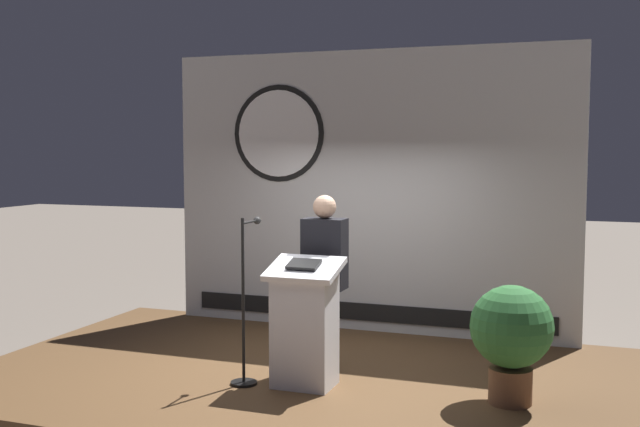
{
  "coord_description": "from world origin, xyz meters",
  "views": [
    {
      "loc": [
        2.49,
        -6.62,
        2.43
      ],
      "look_at": [
        0.08,
        0.03,
        1.82
      ],
      "focal_mm": 42.98,
      "sensor_mm": 36.0,
      "label": 1
    }
  ],
  "objects_px": {
    "microphone_stand": "(245,326)",
    "potted_plant": "(511,333)",
    "podium": "(305,325)",
    "speaker_person": "(325,282)"
  },
  "relations": [
    {
      "from": "speaker_person",
      "to": "microphone_stand",
      "type": "height_order",
      "value": "speaker_person"
    },
    {
      "from": "speaker_person",
      "to": "potted_plant",
      "type": "xyz_separation_m",
      "value": [
        1.76,
        -0.33,
        -0.26
      ]
    },
    {
      "from": "microphone_stand",
      "to": "potted_plant",
      "type": "xyz_separation_m",
      "value": [
        2.31,
        0.25,
        0.07
      ]
    },
    {
      "from": "podium",
      "to": "speaker_person",
      "type": "distance_m",
      "value": 0.57
    },
    {
      "from": "podium",
      "to": "potted_plant",
      "type": "bearing_deg",
      "value": 4.69
    },
    {
      "from": "speaker_person",
      "to": "potted_plant",
      "type": "distance_m",
      "value": 1.81
    },
    {
      "from": "speaker_person",
      "to": "podium",
      "type": "bearing_deg",
      "value": -92.0
    },
    {
      "from": "speaker_person",
      "to": "microphone_stand",
      "type": "xyz_separation_m",
      "value": [
        -0.55,
        -0.59,
        -0.34
      ]
    },
    {
      "from": "podium",
      "to": "speaker_person",
      "type": "height_order",
      "value": "speaker_person"
    },
    {
      "from": "potted_plant",
      "to": "speaker_person",
      "type": "bearing_deg",
      "value": 169.26
    }
  ]
}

